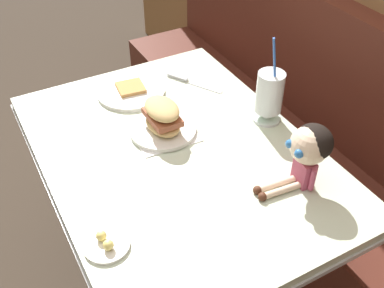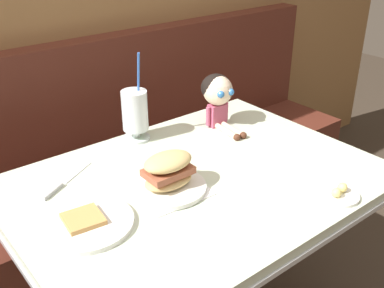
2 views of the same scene
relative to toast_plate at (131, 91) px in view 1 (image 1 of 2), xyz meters
The scene contains 8 objects.
booth_bench 0.84m from the toast_plate, 59.32° to the left, with size 2.60×0.48×1.00m.
diner_table 0.43m from the toast_plate, ahead, with size 1.11×0.81×0.74m.
toast_plate is the anchor object (origin of this frame).
milkshake_glass 0.51m from the toast_plate, 42.53° to the left, with size 0.10×0.10×0.32m.
sandwich_plate 0.27m from the toast_plate, ahead, with size 0.22×0.22×0.12m.
butter_saucer 0.70m from the toast_plate, 27.94° to the right, with size 0.12×0.12×0.04m.
butter_knife 0.22m from the toast_plate, 83.72° to the left, with size 0.21×0.13×0.01m.
seated_doll 0.73m from the toast_plate, 20.45° to the left, with size 0.12×0.22×0.20m.
Camera 1 is at (1.00, -0.31, 1.69)m, focal length 43.50 mm.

